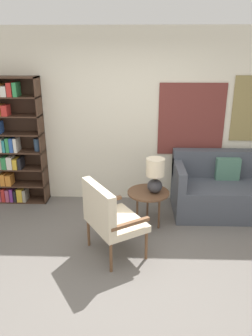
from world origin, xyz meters
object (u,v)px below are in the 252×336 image
at_px(armchair, 108,215).
at_px(side_table, 148,195).
at_px(table_lamp, 155,174).
at_px(couch, 228,190).
at_px(bookshelf, 11,145).

xyz_separation_m(armchair, side_table, (0.50, 0.73, -0.08)).
bearing_deg(table_lamp, side_table, 170.01).
xyz_separation_m(couch, table_lamp, (-1.15, -0.49, 0.45)).
bearing_deg(armchair, couch, 34.80).
relative_size(couch, table_lamp, 3.35).
xyz_separation_m(side_table, table_lamp, (0.08, -0.01, 0.32)).
height_order(armchair, couch, armchair).
distance_m(armchair, side_table, 0.89).
distance_m(bookshelf, side_table, 2.33).
height_order(side_table, table_lamp, table_lamp).
bearing_deg(bookshelf, armchair, -41.80).
distance_m(bookshelf, table_lamp, 2.36).
relative_size(armchair, table_lamp, 1.91).
relative_size(bookshelf, armchair, 2.13).
bearing_deg(armchair, bookshelf, 138.20).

